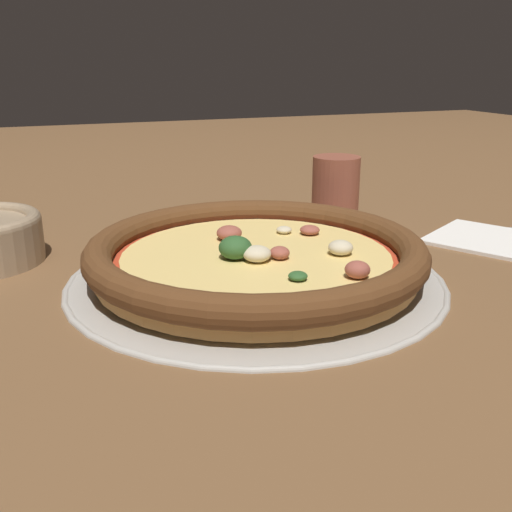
{
  "coord_description": "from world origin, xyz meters",
  "views": [
    {
      "loc": [
        -0.5,
        0.2,
        0.2
      ],
      "look_at": [
        0.0,
        0.0,
        0.02
      ],
      "focal_mm": 42.0,
      "sensor_mm": 36.0,
      "label": 1
    }
  ],
  "objects_px": {
    "pizza_tray": "(256,276)",
    "drinking_cup": "(336,188)",
    "pizza": "(256,254)",
    "napkin": "(507,241)"
  },
  "relations": [
    {
      "from": "pizza_tray",
      "to": "drinking_cup",
      "type": "bearing_deg",
      "value": -46.02
    },
    {
      "from": "drinking_cup",
      "to": "napkin",
      "type": "height_order",
      "value": "drinking_cup"
    },
    {
      "from": "pizza_tray",
      "to": "drinking_cup",
      "type": "distance_m",
      "value": 0.25
    },
    {
      "from": "pizza_tray",
      "to": "pizza",
      "type": "distance_m",
      "value": 0.02
    },
    {
      "from": "pizza_tray",
      "to": "drinking_cup",
      "type": "height_order",
      "value": "drinking_cup"
    },
    {
      "from": "pizza",
      "to": "drinking_cup",
      "type": "xyz_separation_m",
      "value": [
        0.17,
        -0.18,
        0.02
      ]
    },
    {
      "from": "napkin",
      "to": "pizza_tray",
      "type": "bearing_deg",
      "value": 90.68
    },
    {
      "from": "pizza_tray",
      "to": "drinking_cup",
      "type": "xyz_separation_m",
      "value": [
        0.17,
        -0.18,
        0.04
      ]
    },
    {
      "from": "pizza",
      "to": "napkin",
      "type": "distance_m",
      "value": 0.31
    },
    {
      "from": "pizza",
      "to": "drinking_cup",
      "type": "bearing_deg",
      "value": -45.97
    }
  ]
}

